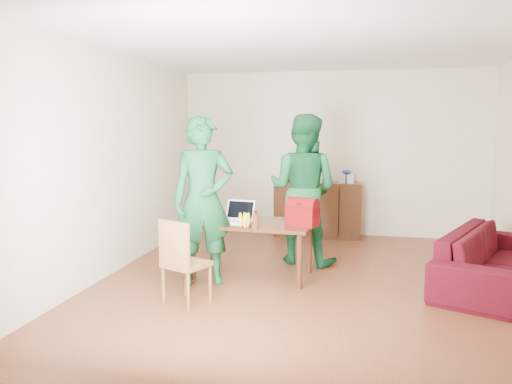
% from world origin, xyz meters
% --- Properties ---
extents(room, '(5.20, 5.70, 2.90)m').
position_xyz_m(room, '(0.01, 0.13, 1.31)').
color(room, '#482112').
rests_on(room, ground).
extents(table, '(1.48, 0.90, 0.67)m').
position_xyz_m(table, '(-0.78, 0.11, 0.59)').
color(table, black).
rests_on(table, ground).
extents(chair, '(0.52, 0.51, 0.88)m').
position_xyz_m(chair, '(-1.25, -0.95, 0.26)').
color(chair, brown).
rests_on(chair, ground).
extents(person_near, '(0.82, 0.70, 1.92)m').
position_xyz_m(person_near, '(-1.28, -0.24, 0.96)').
color(person_near, '#13552D').
rests_on(person_near, ground).
extents(person_far, '(1.11, 0.97, 1.96)m').
position_xyz_m(person_far, '(-0.27, 0.88, 0.98)').
color(person_far, '#145C2F').
rests_on(person_far, ground).
extents(laptop, '(0.40, 0.31, 0.25)m').
position_xyz_m(laptop, '(-0.97, 0.01, 0.71)').
color(laptop, white).
rests_on(laptop, table).
extents(bananas, '(0.19, 0.13, 0.07)m').
position_xyz_m(bananas, '(-0.80, -0.25, 0.70)').
color(bananas, gold).
rests_on(bananas, table).
extents(bottle, '(0.07, 0.07, 0.19)m').
position_xyz_m(bottle, '(-0.67, -0.25, 0.76)').
color(bottle, '#552713').
rests_on(bottle, table).
extents(red_bag, '(0.39, 0.31, 0.25)m').
position_xyz_m(red_bag, '(-0.17, -0.01, 0.80)').
color(red_bag, '#680609').
rests_on(red_bag, table).
extents(sofa, '(1.66, 2.31, 0.63)m').
position_xyz_m(sofa, '(1.95, 0.29, 0.32)').
color(sofa, '#41080C').
rests_on(sofa, ground).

